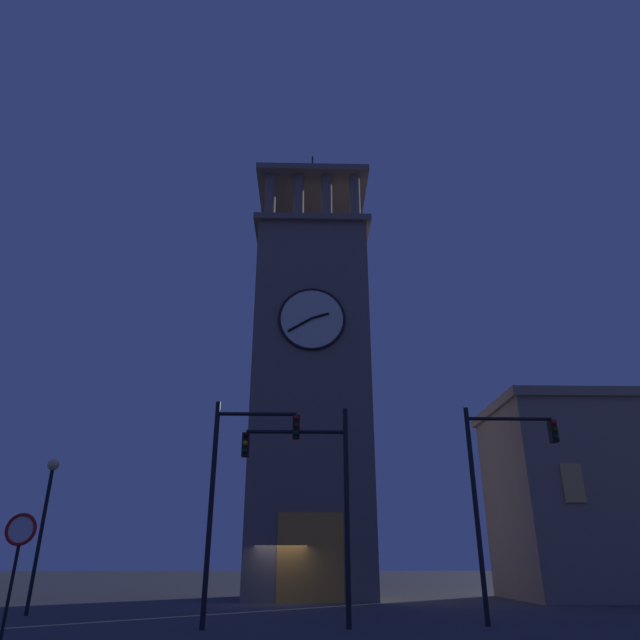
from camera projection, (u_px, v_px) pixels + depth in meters
ground_plane at (279, 603)px, 26.21m from camera, size 200.00×200.00×0.00m
clocktower at (311, 390)px, 33.45m from camera, size 7.15×6.85×28.27m
traffic_signal_near at (314, 482)px, 17.69m from camera, size 3.40×0.41×6.41m
traffic_signal_mid at (499, 477)px, 18.57m from camera, size 3.10×0.41×6.65m
traffic_signal_far at (238, 475)px, 17.65m from camera, size 2.76×0.41×6.59m
street_lamp at (46, 504)px, 21.62m from camera, size 0.44×0.44×5.49m
no_horn_sign at (19, 540)px, 14.01m from camera, size 0.78×0.14×2.91m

